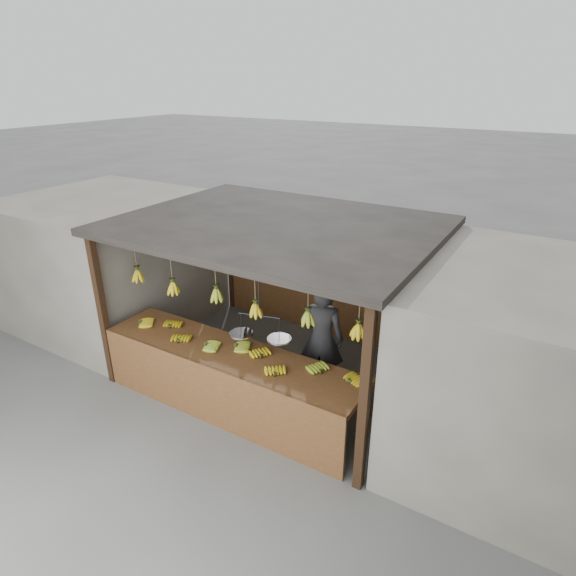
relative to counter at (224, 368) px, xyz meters
The scene contains 9 objects.
ground 1.43m from the counter, 87.57° to the left, with size 80.00×80.00×0.00m, color #5B5B57.
stall 2.00m from the counter, 88.08° to the left, with size 4.30×3.30×2.40m.
neighbor_left 3.78m from the counter, 160.85° to the left, with size 3.00×3.00×2.30m, color slate.
neighbor_right 3.88m from the counter, 18.64° to the left, with size 3.00×3.00×2.30m, color slate.
counter is the anchor object (origin of this frame).
hanging_bananas 1.53m from the counter, 87.58° to the left, with size 3.61×2.23×0.39m.
balance_scale 0.71m from the counter, 28.95° to the left, with size 0.79×0.43×0.81m.
vendor 1.40m from the counter, 52.14° to the left, with size 0.63×0.41×1.73m, color #262628.
bag_bundles 3.27m from the counter, 52.35° to the left, with size 0.08×0.26×1.15m.
Camera 1 is at (3.41, -5.37, 4.23)m, focal length 30.00 mm.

